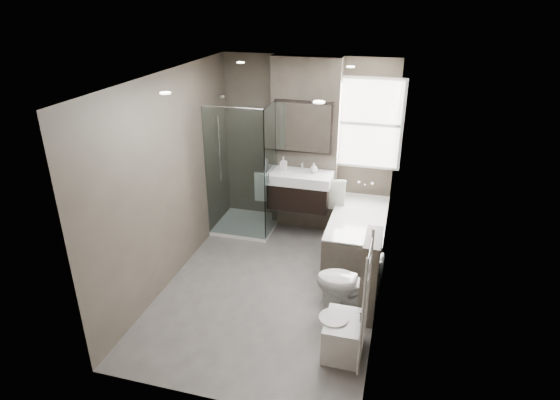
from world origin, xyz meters
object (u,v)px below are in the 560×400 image
(vanity, at_px, (299,189))
(bidet, at_px, (342,335))
(bathtub, at_px, (358,232))
(toilet, at_px, (348,283))

(vanity, xyz_separation_m, bidet, (1.01, -2.40, -0.53))
(bathtub, bearing_deg, vanity, 160.63)
(toilet, height_order, bidet, toilet)
(bathtub, height_order, bidet, bathtub)
(vanity, distance_m, bathtub, 1.07)
(bathtub, relative_size, bidet, 3.07)
(toilet, relative_size, bidet, 1.43)
(vanity, relative_size, bathtub, 0.59)
(toilet, bearing_deg, bathtub, -175.78)
(toilet, distance_m, bidet, 0.73)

